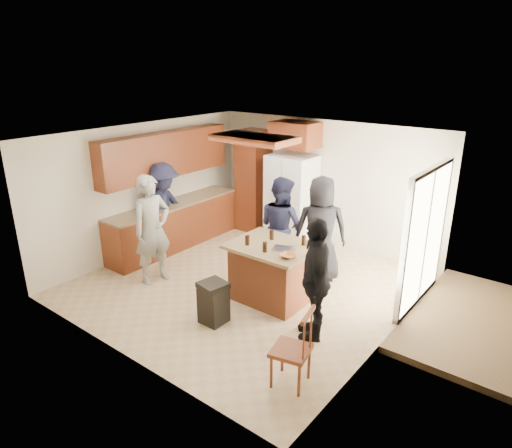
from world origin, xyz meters
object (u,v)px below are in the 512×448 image
Objects in this scene: person_front_left at (152,230)px; spindle_chair at (293,351)px; person_counter at (163,209)px; person_behind_left at (281,227)px; person_behind_right at (321,229)px; person_side_right at (315,279)px; kitchen_island at (272,272)px; trash_bin at (213,302)px; refrigerator at (291,199)px.

spindle_chair is (3.34, -0.79, -0.48)m from person_front_left.
person_front_left reaches higher than person_counter.
person_counter is at bearing 27.28° from person_behind_left.
person_counter is 1.81× the size of spindle_chair.
person_side_right is (0.83, -1.55, -0.05)m from person_behind_right.
kitchen_island is at bearing 128.59° from person_behind_left.
kitchen_island is 2.02m from spindle_chair.
person_behind_right is at bearing 77.21° from trash_bin.
person_behind_right is at bearing -42.46° from person_front_left.
person_counter is 2.81m from trash_bin.
person_front_left reaches higher than person_side_right.
person_behind_left is 1.61m from refrigerator.
person_counter and refrigerator have the same top height.
spindle_chair is (1.80, -2.32, -0.43)m from person_behind_left.
refrigerator is 4.56m from spindle_chair.
person_front_left is 3.46m from spindle_chair.
person_behind_right reaches higher than trash_bin.
kitchen_island is at bearing -148.12° from person_side_right.
person_behind_right is 1.83× the size of spindle_chair.
person_side_right is at bearing -50.97° from refrigerator.
person_front_left is 1.84m from trash_bin.
person_counter is at bearing -18.98° from person_behind_right.
person_side_right is 1.34× the size of kitchen_island.
person_counter is 2.76m from kitchen_island.
person_side_right is 2.73× the size of trash_bin.
person_behind_right is 1.42× the size of kitchen_island.
person_side_right is 1.21m from kitchen_island.
person_behind_right reaches higher than person_behind_left.
person_counter is at bearing -133.86° from person_side_right.
person_front_left is at bearing 167.95° from trash_bin.
person_behind_right reaches higher than kitchen_island.
spindle_chair is at bearing -94.83° from person_front_left.
person_front_left is at bearing 166.69° from spindle_chair.
spindle_chair is at bearing -15.82° from person_side_right.
refrigerator is 1.41× the size of kitchen_island.
kitchen_island reaches higher than trash_bin.
person_behind_right is 1.06× the size of person_side_right.
trash_bin is at bearing -93.57° from person_front_left.
refrigerator is at bearing -76.16° from person_behind_right.
person_behind_left is 0.98× the size of person_counter.
person_behind_left reaches higher than trash_bin.
refrigerator is 1.81× the size of spindle_chair.
person_behind_left is 2.38m from person_counter.
person_side_right is at bearing -98.67° from person_counter.
person_front_left is 2.18m from person_behind_left.
person_behind_left is 0.97× the size of person_behind_right.
person_behind_right is 2.27m from trash_bin.
trash_bin is at bearing 165.39° from spindle_chair.
kitchen_island is (-1.04, 0.47, -0.38)m from person_side_right.
person_behind_right reaches higher than spindle_chair.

